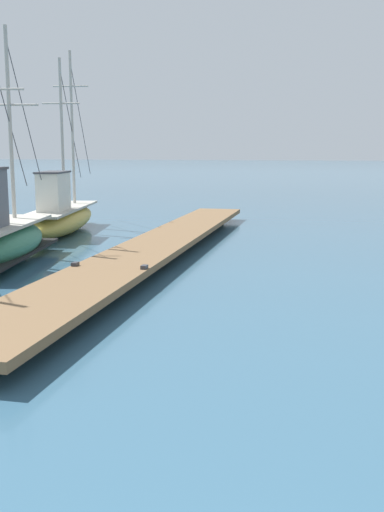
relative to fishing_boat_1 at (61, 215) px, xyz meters
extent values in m
cube|color=brown|center=(4.92, -3.60, -0.33)|extent=(2.84, 19.90, 0.16)
cylinder|color=brown|center=(5.18, -8.55, -0.55)|extent=(0.36, 0.36, 0.29)
cylinder|color=brown|center=(4.92, -3.60, -0.55)|extent=(0.36, 0.36, 0.29)
cylinder|color=brown|center=(4.66, 1.35, -0.55)|extent=(0.36, 0.36, 0.29)
cylinder|color=brown|center=(4.40, 6.30, -0.55)|extent=(0.36, 0.36, 0.29)
cube|color=#333338|center=(4.33, -7.60, -0.21)|extent=(0.13, 0.21, 0.08)
cube|color=#333338|center=(5.93, -7.52, -0.21)|extent=(0.13, 0.21, 0.08)
cylinder|color=#333338|center=(0.88, -4.42, 2.94)|extent=(0.58, 2.36, 3.43)
cylinder|color=#B2ADA3|center=(0.89, -4.46, 3.01)|extent=(0.11, 0.11, 5.24)
cylinder|color=#B2ADA3|center=(0.89, -4.46, 3.52)|extent=(1.61, 0.44, 0.06)
cylinder|color=#333338|center=(0.57, -3.09, 3.27)|extent=(0.65, 2.66, 3.87)
ellipsoid|color=gold|center=(-0.03, 0.13, -0.22)|extent=(3.04, 7.11, 0.94)
cube|color=#B2AD9E|center=(-0.03, 0.13, 0.21)|extent=(2.71, 6.39, 0.08)
cube|color=silver|center=(0.21, -0.89, 0.88)|extent=(1.13, 1.83, 1.28)
cube|color=#3D3D42|center=(0.21, -0.89, 1.55)|extent=(1.22, 1.98, 0.06)
cylinder|color=#B2ADA3|center=(-0.11, 0.47, 2.88)|extent=(0.11, 0.11, 5.27)
cylinder|color=#B2ADA3|center=(-0.11, 0.47, 3.94)|extent=(1.33, 0.36, 0.06)
cylinder|color=#333338|center=(-0.43, 1.85, 3.15)|extent=(0.65, 2.67, 3.90)
cylinder|color=#B2ADA3|center=(-0.46, 1.99, 3.13)|extent=(0.11, 0.11, 5.76)
cylinder|color=#B2ADA3|center=(-0.46, 1.99, 4.70)|extent=(1.33, 0.36, 0.06)
cylinder|color=#333338|center=(-0.82, 3.51, 3.42)|extent=(0.70, 2.92, 4.26)
camera|label=1|loc=(10.36, -19.49, 2.26)|focal=42.12mm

